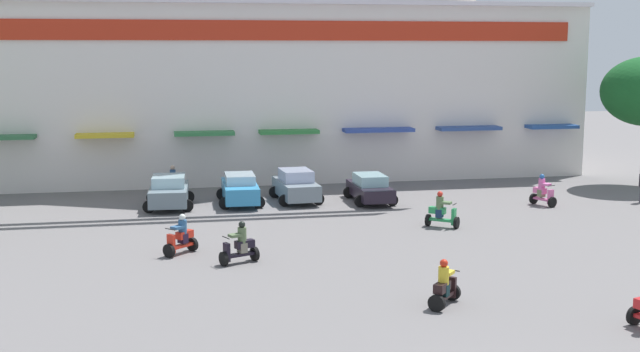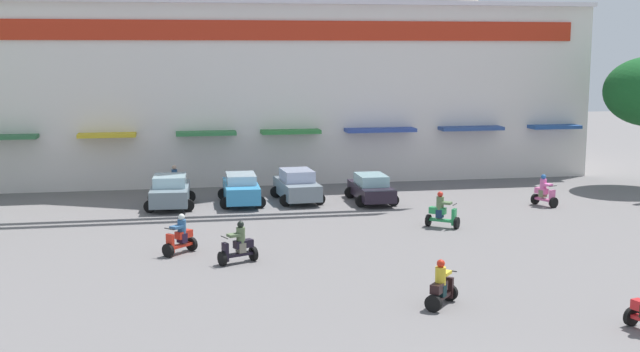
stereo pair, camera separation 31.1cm
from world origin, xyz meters
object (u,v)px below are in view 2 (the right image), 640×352
(parked_car_2, at_px, (297,186))
(parked_car_3, at_px, (371,188))
(parked_car_1, at_px, (241,189))
(scooter_rider_5, at_px, (544,193))
(scooter_rider_1, at_px, (238,246))
(pedestrian_1, at_px, (174,177))
(parked_car_0, at_px, (170,191))
(scooter_rider_7, at_px, (441,287))
(scooter_rider_6, at_px, (180,237))
(scooter_rider_2, at_px, (442,213))

(parked_car_2, relative_size, parked_car_3, 1.02)
(parked_car_1, bearing_deg, scooter_rider_5, -12.44)
(parked_car_1, relative_size, scooter_rider_5, 2.64)
(parked_car_2, height_order, scooter_rider_1, parked_car_2)
(parked_car_3, xyz_separation_m, pedestrian_1, (-9.78, 4.01, 0.20))
(parked_car_0, relative_size, scooter_rider_7, 2.66)
(parked_car_0, relative_size, parked_car_2, 0.97)
(parked_car_2, xyz_separation_m, pedestrian_1, (-6.13, 3.10, 0.11))
(parked_car_3, distance_m, scooter_rider_6, 13.09)
(parked_car_1, bearing_deg, parked_car_2, 3.85)
(scooter_rider_7, bearing_deg, parked_car_1, 104.60)
(parked_car_0, height_order, pedestrian_1, parked_car_0)
(parked_car_1, bearing_deg, scooter_rider_7, -75.40)
(parked_car_0, distance_m, parked_car_3, 10.03)
(parked_car_0, relative_size, parked_car_3, 0.99)
(pedestrian_1, bearing_deg, parked_car_0, -93.75)
(parked_car_1, distance_m, scooter_rider_7, 18.00)
(pedestrian_1, bearing_deg, scooter_rider_1, -81.45)
(scooter_rider_1, distance_m, pedestrian_1, 14.75)
(parked_car_2, bearing_deg, scooter_rider_5, -16.18)
(scooter_rider_1, xyz_separation_m, pedestrian_1, (-2.19, 14.58, 0.29))
(parked_car_0, distance_m, scooter_rider_6, 9.30)
(scooter_rider_2, relative_size, scooter_rider_5, 1.01)
(scooter_rider_6, distance_m, pedestrian_1, 12.85)
(parked_car_1, xyz_separation_m, scooter_rider_7, (4.54, -17.42, -0.17))
(scooter_rider_7, xyz_separation_m, pedestrian_1, (-7.79, 20.71, 0.32))
(scooter_rider_2, relative_size, pedestrian_1, 1.00)
(parked_car_1, relative_size, pedestrian_1, 2.62)
(parked_car_1, xyz_separation_m, pedestrian_1, (-3.26, 3.30, 0.15))
(scooter_rider_2, height_order, scooter_rider_7, scooter_rider_2)
(parked_car_3, relative_size, scooter_rider_1, 2.59)
(scooter_rider_2, bearing_deg, pedestrian_1, 137.97)
(parked_car_0, height_order, scooter_rider_5, parked_car_0)
(parked_car_3, height_order, pedestrian_1, pedestrian_1)
(parked_car_2, relative_size, scooter_rider_1, 2.64)
(parked_car_2, distance_m, scooter_rider_5, 12.33)
(scooter_rider_2, xyz_separation_m, scooter_rider_7, (-3.60, -10.44, -0.05))
(scooter_rider_6, distance_m, scooter_rider_7, 10.98)
(parked_car_2, distance_m, parked_car_3, 3.77)
(parked_car_1, xyz_separation_m, scooter_rider_5, (14.71, -3.24, -0.12))
(parked_car_0, height_order, parked_car_1, parked_car_0)
(scooter_rider_1, xyz_separation_m, scooter_rider_7, (5.60, -6.13, -0.03))
(parked_car_1, bearing_deg, scooter_rider_1, -95.39)
(parked_car_1, distance_m, parked_car_2, 2.88)
(scooter_rider_5, distance_m, scooter_rider_7, 17.45)
(parked_car_3, xyz_separation_m, scooter_rider_7, (-1.99, -16.70, -0.12))
(parked_car_1, xyz_separation_m, scooter_rider_6, (-3.13, -9.55, -0.14))
(parked_car_3, bearing_deg, parked_car_0, 177.37)
(scooter_rider_5, bearing_deg, pedestrian_1, 160.00)
(scooter_rider_1, distance_m, scooter_rider_2, 10.16)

